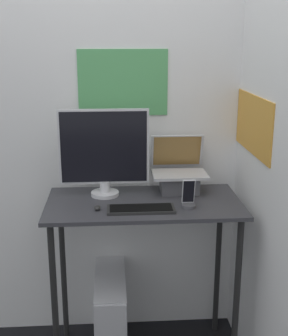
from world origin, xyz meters
name	(u,v)px	position (x,y,z in m)	size (l,w,h in m)	color
wall_back	(140,120)	(0.00, 0.60, 1.30)	(6.00, 0.06, 2.60)	silver
wall_side_right	(278,142)	(0.59, 0.00, 1.30)	(0.06, 6.00, 2.60)	silver
desk	(144,226)	(0.00, 0.26, 0.80)	(1.01, 0.52, 0.93)	#333338
laptop	(179,176)	(0.20, 0.41, 1.02)	(0.29, 0.25, 0.30)	#4C4C51
monitor	(104,153)	(-0.20, 0.37, 1.17)	(0.47, 0.15, 0.47)	silver
keyboard	(141,209)	(-0.02, 0.13, 0.94)	(0.33, 0.12, 0.02)	black
mouse	(97,208)	(-0.24, 0.16, 0.94)	(0.03, 0.05, 0.02)	#262626
cell_phone	(189,199)	(0.22, 0.16, 0.98)	(0.07, 0.07, 0.14)	#4C4C51
computer_tower	(111,315)	(-0.18, 0.32, 0.23)	(0.17, 0.52, 0.47)	silver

